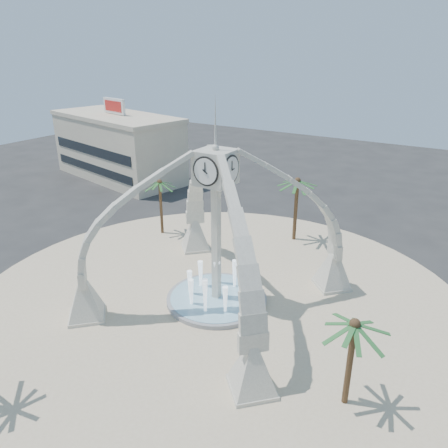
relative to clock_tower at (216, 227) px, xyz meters
The scene contains 8 objects.
ground 6.49m from the clock_tower, 90.00° to the left, with size 140.00×140.00×0.00m, color #282828.
plaza 6.46m from the clock_tower, 90.00° to the left, with size 40.00×40.00×0.06m, color beige.
clock_tower is the anchor object (origin of this frame).
fountain 6.20m from the clock_tower, 90.00° to the left, with size 8.00×8.00×3.62m.
building_nw 38.87m from the clock_tower, 145.49° to the left, with size 23.75×13.73×11.90m.
palm_east 13.17m from the clock_tower, 23.01° to the right, with size 4.96×4.96×6.10m.
palm_west 15.05m from the clock_tower, 146.11° to the left, with size 3.35×3.35×6.45m.
palm_north 14.45m from the clock_tower, 88.39° to the left, with size 4.06×4.06×7.22m.
Camera 1 is at (16.43, -25.23, 19.07)m, focal length 35.00 mm.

